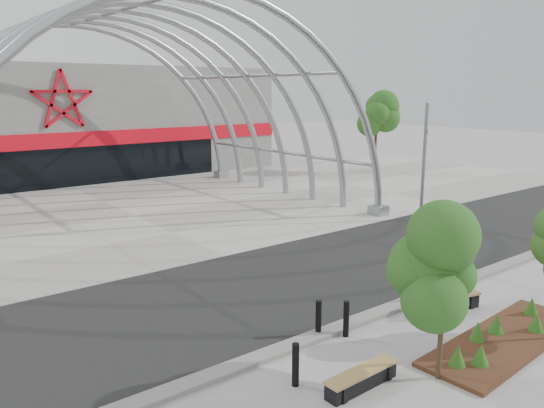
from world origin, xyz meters
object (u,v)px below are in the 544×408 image
street_tree_0 (446,265)px  bench_1 (445,303)px  bench_0 (362,379)px  bollard_2 (318,318)px  signal_pole (424,160)px

street_tree_0 → bench_1: bearing=32.2°
bench_0 → bench_1: bearing=14.9°
street_tree_0 → bollard_2: 3.91m
bench_0 → bench_1: 5.15m
signal_pole → street_tree_0: 15.08m
signal_pole → bench_1: bearing=-139.6°
bench_0 → signal_pole: bearing=32.5°
signal_pole → bench_1: (-8.50, -7.25, -2.76)m
signal_pole → bollard_2: signal_pole is taller
street_tree_0 → bollard_2: size_ratio=3.80×
signal_pole → street_tree_0: (-11.83, -9.35, -0.33)m
signal_pole → bollard_2: (-12.52, -6.16, -2.50)m
bench_1 → bench_0: bearing=-165.1°
bench_1 → bollard_2: bearing=164.8°
street_tree_0 → bench_0: 3.05m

